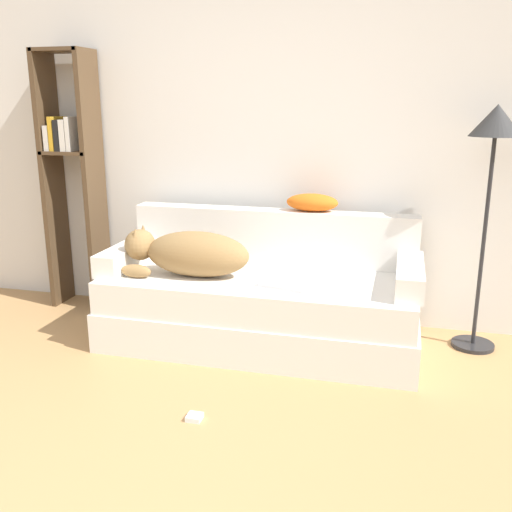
# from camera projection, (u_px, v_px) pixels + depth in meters

# --- Properties ---
(wall_back) EXTENTS (7.33, 0.06, 2.70)m
(wall_back) POSITION_uv_depth(u_px,v_px,m) (256.00, 119.00, 3.79)
(wall_back) COLOR silver
(wall_back) RESTS_ON ground_plane
(couch) EXTENTS (1.91, 0.82, 0.44)m
(couch) POSITION_uv_depth(u_px,v_px,m) (260.00, 310.00, 3.53)
(couch) COLOR silver
(couch) RESTS_ON ground_plane
(couch_backrest) EXTENTS (1.87, 0.15, 0.35)m
(couch_backrest) POSITION_uv_depth(u_px,v_px,m) (273.00, 236.00, 3.74)
(couch_backrest) COLOR silver
(couch_backrest) RESTS_ON couch
(couch_arm_left) EXTENTS (0.15, 0.63, 0.14)m
(couch_arm_left) POSITION_uv_depth(u_px,v_px,m) (127.00, 256.00, 3.66)
(couch_arm_left) COLOR silver
(couch_arm_left) RESTS_ON couch
(couch_arm_right) EXTENTS (0.15, 0.63, 0.14)m
(couch_arm_right) POSITION_uv_depth(u_px,v_px,m) (410.00, 276.00, 3.23)
(couch_arm_right) COLOR silver
(couch_arm_right) RESTS_ON couch
(dog) EXTENTS (0.79, 0.31, 0.29)m
(dog) POSITION_uv_depth(u_px,v_px,m) (189.00, 253.00, 3.44)
(dog) COLOR olive
(dog) RESTS_ON couch
(laptop) EXTENTS (0.34, 0.30, 0.02)m
(laptop) POSITION_uv_depth(u_px,v_px,m) (287.00, 283.00, 3.30)
(laptop) COLOR silver
(laptop) RESTS_ON couch
(throw_pillow) EXTENTS (0.33, 0.18, 0.11)m
(throw_pillow) POSITION_uv_depth(u_px,v_px,m) (312.00, 202.00, 3.64)
(throw_pillow) COLOR orange
(throw_pillow) RESTS_ON couch_backrest
(bookshelf) EXTENTS (0.37, 0.26, 1.81)m
(bookshelf) POSITION_uv_depth(u_px,v_px,m) (71.00, 168.00, 4.02)
(bookshelf) COLOR #4C3823
(bookshelf) RESTS_ON ground_plane
(floor_lamp) EXTENTS (0.29, 0.29, 1.45)m
(floor_lamp) POSITION_uv_depth(u_px,v_px,m) (494.00, 148.00, 3.21)
(floor_lamp) COLOR #232326
(floor_lamp) RESTS_ON ground_plane
(power_adapter) EXTENTS (0.07, 0.07, 0.03)m
(power_adapter) POSITION_uv_depth(u_px,v_px,m) (195.00, 417.00, 2.71)
(power_adapter) COLOR white
(power_adapter) RESTS_ON ground_plane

